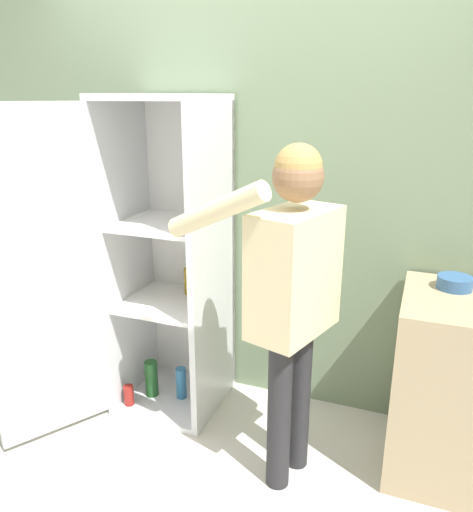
# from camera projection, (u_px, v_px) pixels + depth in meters

# --- Properties ---
(ground_plane) EXTENTS (12.00, 12.00, 0.00)m
(ground_plane) POSITION_uv_depth(u_px,v_px,m) (180.00, 485.00, 2.44)
(ground_plane) COLOR beige
(wall_back) EXTENTS (7.00, 0.06, 2.55)m
(wall_back) POSITION_uv_depth(u_px,v_px,m) (249.00, 192.00, 2.92)
(wall_back) COLOR gray
(wall_back) RESTS_ON ground_plane
(refrigerator) EXTENTS (0.93, 1.08, 1.83)m
(refrigerator) POSITION_uv_depth(u_px,v_px,m) (145.00, 265.00, 2.83)
(refrigerator) COLOR silver
(refrigerator) RESTS_ON ground_plane
(person) EXTENTS (0.74, 0.56, 1.64)m
(person) POSITION_uv_depth(u_px,v_px,m) (292.00, 281.00, 2.21)
(person) COLOR #262628
(person) RESTS_ON ground_plane
(counter) EXTENTS (0.59, 0.63, 0.92)m
(counter) POSITION_uv_depth(u_px,v_px,m) (457.00, 388.00, 2.43)
(counter) COLOR tan
(counter) RESTS_ON ground_plane
(bowl) EXTENTS (0.17, 0.17, 0.06)m
(bowl) POSITION_uv_depth(u_px,v_px,m) (455.00, 283.00, 2.41)
(bowl) COLOR #335B8E
(bowl) RESTS_ON counter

